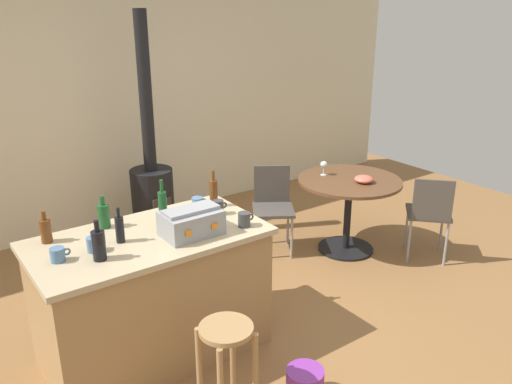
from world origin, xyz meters
TOP-DOWN VIEW (x-y plane):
  - ground_plane at (0.00, 0.00)m, footprint 8.80×8.80m
  - back_wall at (0.00, 2.71)m, footprint 8.00×0.10m
  - kitchen_island at (-0.81, 0.23)m, footprint 1.56×0.84m
  - wooden_stool at (-0.77, -0.66)m, footprint 0.31×0.31m
  - dining_table at (1.49, 0.62)m, footprint 1.01×1.01m
  - folding_chair_near at (1.97, 0.01)m, footprint 0.57×0.57m
  - folding_chair_far at (0.90, 1.09)m, footprint 0.55×0.55m
  - wood_stove at (0.05, 2.04)m, footprint 0.44×0.45m
  - toolbox at (-0.57, 0.07)m, footprint 0.39×0.27m
  - bottle_0 at (-1.39, 0.51)m, footprint 0.07×0.07m
  - bottle_1 at (-1.00, 0.24)m, footprint 0.06×0.06m
  - bottle_2 at (-1.20, 0.07)m, footprint 0.08×0.08m
  - bottle_3 at (-1.00, 0.52)m, footprint 0.08×0.08m
  - bottle_4 at (-0.63, 0.36)m, footprint 0.06×0.06m
  - bottle_5 at (-0.18, 0.42)m, footprint 0.06×0.06m
  - cup_0 at (-0.31, 0.44)m, footprint 0.12×0.09m
  - cup_1 at (-0.23, 0.27)m, footprint 0.11×0.08m
  - cup_2 at (-1.41, 0.20)m, footprint 0.12×0.09m
  - cup_3 at (-0.20, -0.03)m, footprint 0.12×0.09m
  - cup_4 at (-1.19, 0.20)m, footprint 0.12×0.08m
  - wine_glass at (1.37, 0.87)m, footprint 0.07×0.07m
  - serving_bowl at (1.53, 0.47)m, footprint 0.18×0.18m

SIDE VIEW (x-z plane):
  - ground_plane at x=0.00m, z-range 0.00..0.00m
  - kitchen_island at x=-0.81m, z-range 0.00..0.93m
  - wooden_stool at x=-0.77m, z-range 0.14..0.82m
  - folding_chair_far at x=0.90m, z-range 0.07..0.93m
  - folding_chair_near at x=1.97m, z-range 0.08..0.94m
  - wood_stove at x=0.05m, z-range -0.60..1.74m
  - dining_table at x=1.49m, z-range 0.20..0.96m
  - serving_bowl at x=1.53m, z-range 0.76..0.83m
  - wine_glass at x=1.37m, z-range 0.79..0.94m
  - cup_2 at x=-1.41m, z-range 0.93..1.01m
  - cup_0 at x=-0.31m, z-range 0.93..1.02m
  - cup_4 at x=-1.19m, z-range 0.93..1.02m
  - cup_3 at x=-0.20m, z-range 0.93..1.03m
  - cup_1 at x=-0.23m, z-range 0.93..1.03m
  - bottle_0 at x=-1.39m, z-range 0.90..1.12m
  - bottle_3 at x=-1.00m, z-range 0.90..1.13m
  - toolbox at x=-0.57m, z-range 0.92..1.11m
  - bottle_1 at x=-1.00m, z-range 0.90..1.14m
  - bottle_2 at x=-1.20m, z-range 0.90..1.15m
  - bottle_5 at x=-0.18m, z-range 0.89..1.18m
  - bottle_4 at x=-0.63m, z-range 0.89..1.21m
  - back_wall at x=0.00m, z-range 0.00..2.70m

